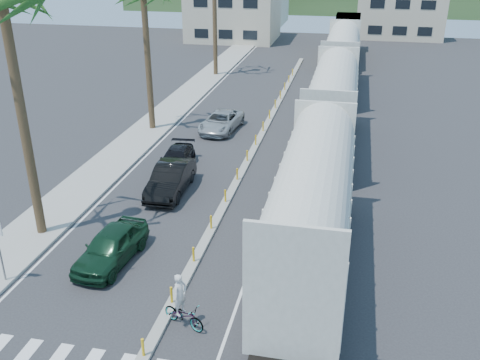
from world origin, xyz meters
name	(u,v)px	position (x,y,z in m)	size (l,w,h in m)	color
ground	(154,339)	(0.00, 0.00, 0.00)	(140.00, 140.00, 0.00)	#28282B
sidewalk	(164,116)	(-8.50, 25.00, 0.07)	(3.00, 90.00, 0.15)	gray
rails	(334,117)	(5.00, 28.00, 0.03)	(1.56, 100.00, 0.06)	black
median	(256,146)	(0.00, 19.96, 0.09)	(0.45, 60.00, 0.85)	gray
lane_markings	(240,122)	(-2.15, 25.00, 0.00)	(9.42, 90.00, 0.01)	silver
freight_train	(336,88)	(5.00, 26.03, 2.91)	(3.00, 60.94, 5.85)	beige
buildings	(276,1)	(-6.41, 71.66, 4.36)	(38.00, 27.00, 10.00)	beige
car_lead	(111,246)	(-3.61, 4.43, 0.78)	(2.24, 4.71, 1.56)	#11331E
car_second	(171,179)	(-3.36, 11.82, 0.82)	(1.90, 5.04, 1.64)	black
car_third	(176,159)	(-4.12, 15.09, 0.64)	(2.17, 4.57, 1.29)	black
car_rear	(221,121)	(-3.16, 22.85, 0.70)	(2.83, 5.28, 1.41)	#B0B4B6
cyclist	(183,310)	(0.82, 0.95, 0.69)	(1.91, 2.26, 2.21)	#9EA0A5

